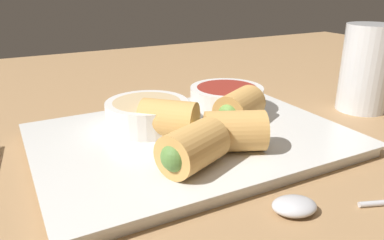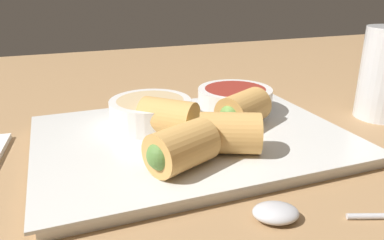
% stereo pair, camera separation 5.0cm
% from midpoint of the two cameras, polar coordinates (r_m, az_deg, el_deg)
% --- Properties ---
extents(table_surface, '(1.80, 1.40, 0.02)m').
position_cam_midpoint_polar(table_surface, '(0.43, 7.07, -6.26)').
color(table_surface, '#A87F54').
rests_on(table_surface, ground).
extents(serving_plate, '(0.35, 0.26, 0.01)m').
position_cam_midpoint_polar(serving_plate, '(0.44, 3.28, -3.08)').
color(serving_plate, silver).
rests_on(serving_plate, table_surface).
extents(roll_front_left, '(0.07, 0.07, 0.04)m').
position_cam_midpoint_polar(roll_front_left, '(0.42, -0.73, 0.36)').
color(roll_front_left, '#DBA356').
rests_on(roll_front_left, serving_plate).
extents(roll_front_right, '(0.07, 0.06, 0.04)m').
position_cam_midpoint_polar(roll_front_right, '(0.39, 9.23, -2.00)').
color(roll_front_right, '#DBA356').
rests_on(roll_front_right, serving_plate).
extents(roll_back_left, '(0.07, 0.06, 0.04)m').
position_cam_midpoint_polar(roll_back_left, '(0.35, 2.10, -4.47)').
color(roll_back_left, '#DBA356').
rests_on(roll_back_left, serving_plate).
extents(roll_back_right, '(0.07, 0.07, 0.04)m').
position_cam_midpoint_polar(roll_back_right, '(0.45, 10.71, 1.41)').
color(roll_back_right, '#DBA356').
rests_on(roll_back_right, serving_plate).
extents(dipping_bowl_near, '(0.10, 0.10, 0.03)m').
position_cam_midpoint_polar(dipping_bowl_near, '(0.46, -3.24, 1.30)').
color(dipping_bowl_near, white).
rests_on(dipping_bowl_near, serving_plate).
extents(dipping_bowl_far, '(0.10, 0.10, 0.03)m').
position_cam_midpoint_polar(dipping_bowl_far, '(0.51, 9.34, 3.15)').
color(dipping_bowl_far, white).
rests_on(dipping_bowl_far, serving_plate).
extents(spoon, '(0.20, 0.09, 0.01)m').
position_cam_midpoint_polar(spoon, '(0.33, 20.92, -13.29)').
color(spoon, silver).
rests_on(spoon, table_surface).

